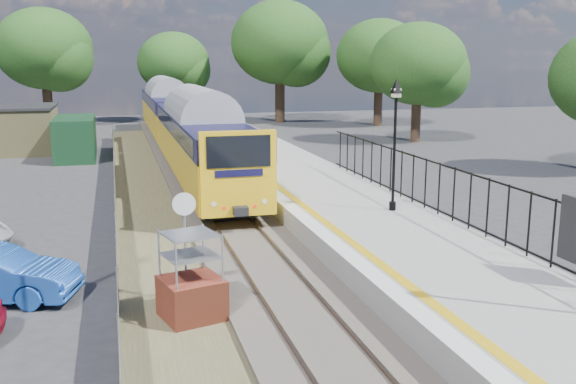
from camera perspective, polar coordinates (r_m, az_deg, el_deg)
name	(u,v)px	position (r m, az deg, el deg)	size (l,w,h in m)	color
ground	(294,312)	(16.16, 0.57, -10.59)	(120.00, 120.00, 0.00)	#2D2D30
track_bed	(215,218)	(25.07, -6.48, -2.33)	(5.90, 80.00, 0.29)	#473F38
platform	(344,212)	(24.54, 4.96, -1.75)	(5.00, 70.00, 0.90)	gray
platform_edge	(291,203)	(23.82, 0.31, -0.99)	(0.90, 70.00, 0.01)	silver
victorian_lamp_north	(396,114)	(22.52, 9.54, 6.86)	(0.44, 0.44, 4.60)	black
palisade_fence	(483,205)	(20.19, 16.97, -1.11)	(0.12, 26.00, 2.00)	black
wire_fence	(115,199)	(26.97, -15.12, -0.56)	(0.06, 52.00, 1.20)	#999EA3
outbuilding	(8,131)	(46.35, -23.67, 4.99)	(10.80, 10.10, 3.12)	#998A56
tree_line	(177,54)	(56.66, -9.84, 11.98)	(56.80, 43.80, 11.88)	#332319
train	(179,119)	(42.35, -9.65, 6.37)	(2.82, 40.83, 3.51)	gold
brick_plinth	(191,278)	(15.51, -8.61, -7.58)	(1.65, 1.65, 2.17)	brown
speed_sign	(185,228)	(16.31, -9.17, -3.19)	(0.58, 0.13, 2.90)	#999EA3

